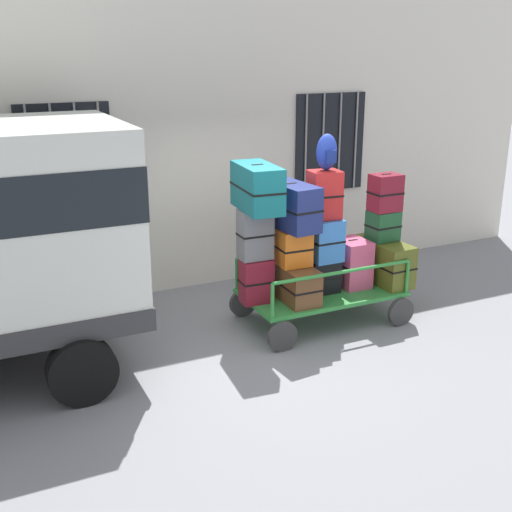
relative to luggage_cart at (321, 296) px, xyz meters
name	(u,v)px	position (x,y,z in m)	size (l,w,h in m)	color
ground_plane	(263,341)	(-0.95, -0.24, -0.35)	(40.00, 40.00, 0.00)	gray
building_wall	(192,115)	(-0.95, 2.09, 2.15)	(12.00, 0.38, 5.00)	silver
luggage_cart	(321,296)	(0.00, 0.00, 0.00)	(2.08, 1.20, 0.42)	#2D8438
cart_railing	(322,264)	(0.00, 0.00, 0.43)	(1.97, 1.07, 0.44)	#2D8438
suitcase_left_bottom	(256,281)	(-0.92, 0.01, 0.35)	(0.40, 0.28, 0.56)	maroon
suitcase_left_middle	(255,234)	(-0.92, 0.04, 0.94)	(0.41, 0.28, 0.62)	slate
suitcase_left_top	(257,188)	(-0.92, -0.02, 1.52)	(0.47, 0.87, 0.54)	#0F5960
suitcase_midleft_bottom	(291,280)	(-0.46, -0.03, 0.29)	(0.39, 0.97, 0.45)	brown
suitcase_midleft_middle	(291,246)	(-0.46, -0.01, 0.74)	(0.41, 0.53, 0.45)	orange
suitcase_midleft_top	(291,206)	(-0.46, 0.00, 1.25)	(0.45, 0.86, 0.55)	navy
suitcase_center_bottom	(321,275)	(0.00, 0.02, 0.29)	(0.41, 0.42, 0.43)	black
suitcase_center_middle	(324,239)	(0.00, -0.02, 0.77)	(0.40, 0.44, 0.54)	#3372C6
suitcase_center_top	(324,195)	(0.00, 0.00, 1.34)	(0.41, 0.36, 0.60)	#B21E1E
suitcase_midright_bottom	(352,263)	(0.46, 0.01, 0.38)	(0.38, 0.50, 0.62)	#CC4C72
suitcase_right_bottom	(383,261)	(0.92, -0.04, 0.35)	(0.45, 0.94, 0.56)	#4C5119
suitcase_right_middle	(383,225)	(0.92, 0.01, 0.83)	(0.40, 0.34, 0.40)	#194C28
suitcase_right_top	(385,193)	(0.92, 0.00, 1.28)	(0.39, 0.30, 0.49)	maroon
backpack	(327,152)	(0.02, 0.00, 1.86)	(0.27, 0.22, 0.44)	navy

